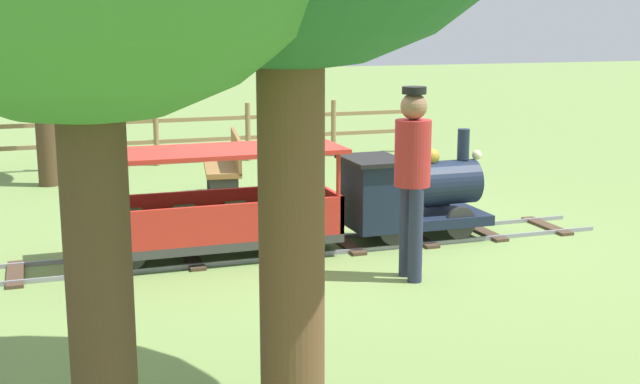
{
  "coord_description": "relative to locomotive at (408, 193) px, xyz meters",
  "views": [
    {
      "loc": [
        7.33,
        -2.5,
        2.15
      ],
      "look_at": [
        0.0,
        0.01,
        0.55
      ],
      "focal_mm": 46.9,
      "sensor_mm": 36.0,
      "label": 1
    }
  ],
  "objects": [
    {
      "name": "passenger_car",
      "position": [
        0.0,
        -1.93,
        -0.06
      ],
      "size": [
        0.83,
        2.35,
        0.97
      ],
      "color": "#3F3F3F",
      "rests_on": "ground_plane"
    },
    {
      "name": "locomotive",
      "position": [
        0.0,
        0.0,
        0.0
      ],
      "size": [
        0.73,
        1.45,
        1.05
      ],
      "color": "#192338",
      "rests_on": "ground_plane"
    },
    {
      "name": "track",
      "position": [
        0.0,
        -1.03,
        -0.47
      ],
      "size": [
        0.77,
        6.05,
        0.04
      ],
      "color": "gray",
      "rests_on": "ground_plane"
    },
    {
      "name": "conductor_person",
      "position": [
        1.16,
        -0.5,
        0.47
      ],
      "size": [
        0.3,
        0.3,
        1.62
      ],
      "color": "#282D47",
      "rests_on": "ground_plane"
    },
    {
      "name": "ground_plane",
      "position": [
        0.0,
        -0.92,
        -0.48
      ],
      "size": [
        60.0,
        60.0,
        0.0
      ],
      "primitive_type": "plane",
      "color": "#75934C"
    },
    {
      "name": "park_bench",
      "position": [
        -2.38,
        -1.3,
        -0.07
      ],
      "size": [
        1.35,
        0.6,
        0.82
      ],
      "color": "olive",
      "rests_on": "ground_plane"
    },
    {
      "name": "fence_section",
      "position": [
        -5.19,
        -1.03,
        0.0
      ],
      "size": [
        0.08,
        7.13,
        0.9
      ],
      "color": "#93754C",
      "rests_on": "ground_plane"
    }
  ]
}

